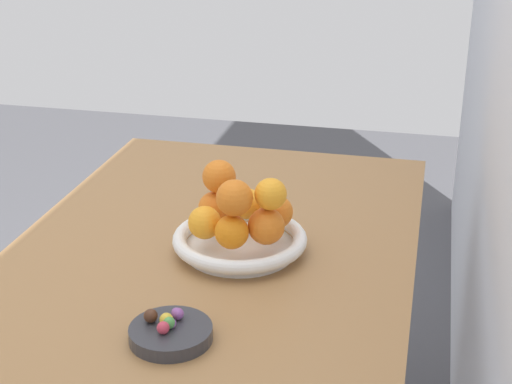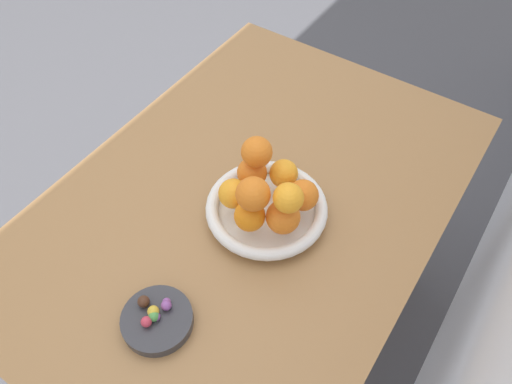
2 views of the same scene
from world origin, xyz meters
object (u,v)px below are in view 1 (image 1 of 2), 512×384
at_px(orange_1, 247,204).
at_px(candy_ball_3, 178,314).
at_px(candy_ball_4, 169,323).
at_px(candy_ball_5, 151,316).
at_px(orange_3, 204,222).
at_px(orange_4, 232,232).
at_px(orange_6, 271,194).
at_px(candy_ball_6, 171,323).
at_px(candy_dish, 171,333).
at_px(dining_table, 215,284).
at_px(fruit_bowl, 240,241).
at_px(orange_5, 266,226).
at_px(orange_2, 215,208).
at_px(orange_8, 234,198).
at_px(orange_7, 219,176).
at_px(candy_ball_2, 176,312).
at_px(candy_ball_0, 166,320).
at_px(orange_0, 276,212).
at_px(candy_ball_1, 163,328).

xyz_separation_m(orange_1, candy_ball_3, (0.35, -0.03, -0.04)).
xyz_separation_m(candy_ball_4, candy_ball_5, (-0.01, -0.03, 0.00)).
xyz_separation_m(orange_3, candy_ball_3, (0.25, 0.03, -0.04)).
xyz_separation_m(orange_4, candy_ball_3, (0.22, -0.03, -0.04)).
xyz_separation_m(orange_6, candy_ball_3, (0.25, -0.09, -0.10)).
distance_m(orange_3, candy_ball_6, 0.28).
relative_size(candy_dish, orange_3, 2.10).
relative_size(candy_dish, candy_ball_3, 6.74).
relative_size(dining_table, fruit_bowl, 4.38).
relative_size(orange_5, candy_ball_4, 3.43).
height_order(orange_2, candy_ball_3, orange_2).
relative_size(orange_4, orange_8, 0.94).
height_order(orange_7, candy_ball_4, orange_7).
xyz_separation_m(orange_7, candy_ball_6, (0.34, 0.02, -0.10)).
xyz_separation_m(candy_dish, candy_ball_2, (-0.03, -0.00, 0.02)).
bearing_deg(fruit_bowl, candy_ball_0, -7.04).
xyz_separation_m(orange_0, candy_ball_6, (0.35, -0.09, -0.04)).
height_order(orange_3, candy_ball_5, orange_3).
relative_size(orange_0, orange_5, 0.95).
height_order(dining_table, orange_0, orange_0).
relative_size(candy_ball_3, candy_ball_5, 0.87).
xyz_separation_m(orange_8, candy_ball_4, (0.25, -0.04, -0.10)).
bearing_deg(candy_ball_3, candy_ball_1, -11.41).
height_order(dining_table, candy_ball_0, candy_ball_0).
height_order(orange_3, candy_ball_1, orange_3).
relative_size(orange_6, candy_ball_4, 2.95).
bearing_deg(orange_2, candy_ball_5, -1.57).
bearing_deg(candy_ball_0, orange_3, -175.67).
bearing_deg(dining_table, orange_6, 67.33).
xyz_separation_m(orange_6, candy_ball_4, (0.28, -0.10, -0.10)).
bearing_deg(candy_dish, orange_2, -175.78).
bearing_deg(candy_ball_3, candy_ball_2, -141.01).
height_order(orange_0, orange_7, orange_7).
bearing_deg(orange_3, candy_ball_5, -1.39).
height_order(fruit_bowl, candy_ball_0, candy_ball_0).
height_order(orange_5, candy_ball_1, orange_5).
xyz_separation_m(orange_5, candy_ball_5, (0.27, -0.12, -0.04)).
relative_size(candy_dish, orange_7, 2.04).
height_order(dining_table, candy_ball_3, candy_ball_3).
height_order(orange_2, candy_ball_1, orange_2).
distance_m(candy_ball_1, candy_ball_5, 0.04).
height_order(dining_table, candy_ball_2, candy_ball_2).
relative_size(orange_8, candy_ball_6, 4.18).
height_order(dining_table, orange_8, orange_8).
bearing_deg(candy_ball_2, candy_ball_6, 5.52).
relative_size(orange_7, orange_8, 0.96).
distance_m(candy_ball_1, candy_ball_6, 0.02).
distance_m(orange_0, orange_1, 0.07).
height_order(dining_table, candy_ball_5, candy_ball_5).
relative_size(candy_dish, orange_2, 2.05).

